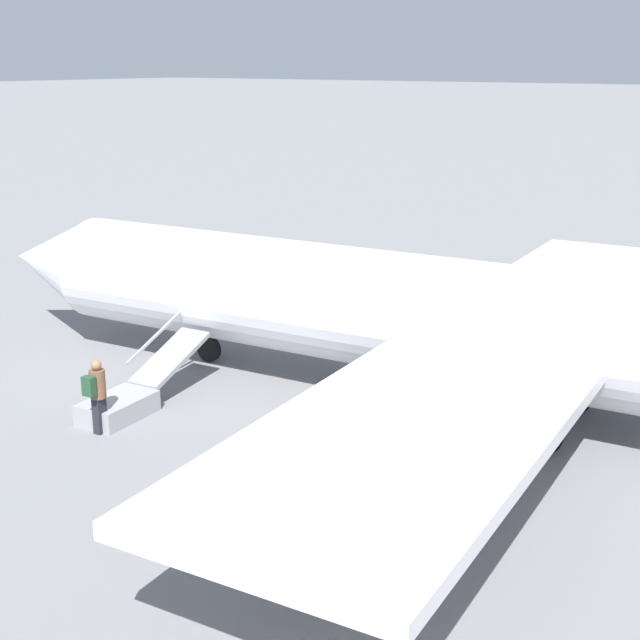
{
  "coord_description": "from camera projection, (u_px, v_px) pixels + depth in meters",
  "views": [
    {
      "loc": [
        -8.6,
        18.25,
        8.11
      ],
      "look_at": [
        3.39,
        1.24,
        2.02
      ],
      "focal_mm": 50.0,
      "sensor_mm": 36.0,
      "label": 1
    }
  ],
  "objects": [
    {
      "name": "ground_plane",
      "position": [
        465.0,
        412.0,
        21.35
      ],
      "size": [
        600.0,
        600.0,
        0.0
      ],
      "primitive_type": "plane",
      "color": "slate"
    },
    {
      "name": "airplane_main",
      "position": [
        511.0,
        327.0,
        20.24
      ],
      "size": [
        30.35,
        22.79,
        7.59
      ],
      "rotation": [
        0.0,
        0.0,
        0.1
      ],
      "color": "silver",
      "rests_on": "ground"
    },
    {
      "name": "boarding_stairs",
      "position": [
        129.0,
        397.0,
        21.23
      ],
      "size": [
        1.42,
        4.1,
        1.83
      ],
      "rotation": [
        0.0,
        0.0,
        -1.47
      ],
      "color": "#99999E",
      "rests_on": "ground"
    },
    {
      "name": "passenger",
      "position": [
        97.0,
        392.0,
        19.84
      ],
      "size": [
        0.36,
        0.55,
        1.74
      ],
      "rotation": [
        0.0,
        0.0,
        -1.47
      ],
      "color": "#23232D",
      "rests_on": "ground"
    }
  ]
}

